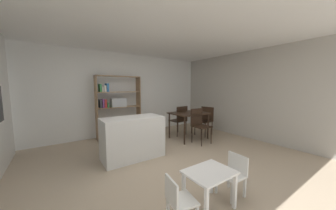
# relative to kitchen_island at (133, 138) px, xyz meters

# --- Properties ---
(ground_plane) EXTENTS (8.77, 8.77, 0.00)m
(ground_plane) POSITION_rel_kitchen_island_xyz_m (0.33, -0.77, -0.45)
(ground_plane) COLOR tan
(ceiling_slab) EXTENTS (6.38, 5.62, 0.06)m
(ceiling_slab) POSITION_rel_kitchen_island_xyz_m (0.33, -0.77, 2.20)
(ceiling_slab) COLOR white
(ceiling_slab) RESTS_ON ground_plane
(back_partition) EXTENTS (6.38, 0.06, 2.62)m
(back_partition) POSITION_rel_kitchen_island_xyz_m (0.33, 2.01, 0.86)
(back_partition) COLOR white
(back_partition) RESTS_ON ground_plane
(right_partition_gray) EXTENTS (0.06, 5.62, 2.62)m
(right_partition_gray) POSITION_rel_kitchen_island_xyz_m (3.49, -0.77, 0.86)
(right_partition_gray) COLOR #B2ADA3
(right_partition_gray) RESTS_ON ground_plane
(kitchen_island) EXTENTS (1.28, 0.62, 0.89)m
(kitchen_island) POSITION_rel_kitchen_island_xyz_m (0.00, 0.00, 0.00)
(kitchen_island) COLOR silver
(kitchen_island) RESTS_ON ground_plane
(open_bookshelf) EXTENTS (1.32, 0.32, 1.88)m
(open_bookshelf) POSITION_rel_kitchen_island_xyz_m (0.19, 1.70, 0.58)
(open_bookshelf) COLOR #997551
(open_bookshelf) RESTS_ON ground_plane
(child_table) EXTENTS (0.60, 0.46, 0.48)m
(child_table) POSITION_rel_kitchen_island_xyz_m (0.19, -1.99, -0.05)
(child_table) COLOR white
(child_table) RESTS_ON ground_plane
(child_chair_right) EXTENTS (0.34, 0.34, 0.57)m
(child_chair_right) POSITION_rel_kitchen_island_xyz_m (0.68, -1.99, -0.13)
(child_chair_right) COLOR silver
(child_chair_right) RESTS_ON ground_plane
(child_chair_left) EXTENTS (0.33, 0.33, 0.55)m
(child_chair_left) POSITION_rel_kitchen_island_xyz_m (-0.31, -1.98, -0.14)
(child_chair_left) COLOR white
(child_chair_left) RESTS_ON ground_plane
(dining_table) EXTENTS (1.03, 0.83, 0.79)m
(dining_table) POSITION_rel_kitchen_island_xyz_m (1.93, 0.36, 0.25)
(dining_table) COLOR black
(dining_table) RESTS_ON ground_plane
(dining_chair_near) EXTENTS (0.43, 0.44, 0.94)m
(dining_chair_near) POSITION_rel_kitchen_island_xyz_m (1.93, -0.07, 0.11)
(dining_chair_near) COLOR black
(dining_chair_near) RESTS_ON ground_plane
(dining_chair_far) EXTENTS (0.48, 0.48, 0.94)m
(dining_chair_far) POSITION_rel_kitchen_island_xyz_m (1.93, 0.80, 0.11)
(dining_chair_far) COLOR black
(dining_chair_far) RESTS_ON ground_plane
(dining_chair_window_side) EXTENTS (0.50, 0.52, 0.90)m
(dining_chair_window_side) POSITION_rel_kitchen_island_xyz_m (2.66, 0.38, 0.09)
(dining_chair_window_side) COLOR black
(dining_chair_window_side) RESTS_ON ground_plane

